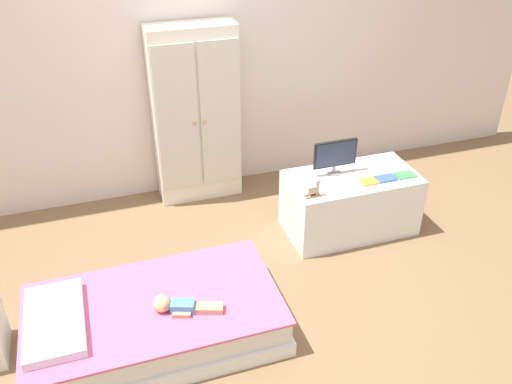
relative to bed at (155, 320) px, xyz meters
The scene contains 12 objects.
ground_plane 0.56m from the bed, ahead, with size 10.00×10.00×0.02m, color brown.
back_wall 2.13m from the bed, 72.02° to the left, with size 6.40×0.05×2.70m, color silver.
bed is the anchor object (origin of this frame).
pillow 0.55m from the bed, behind, with size 0.31×0.58×0.05m, color silver.
doll 0.22m from the bed, 40.05° to the right, with size 0.38×0.19×0.10m.
wardrobe 1.71m from the bed, 67.53° to the left, with size 0.66×0.29×1.41m.
tv_stand 1.69m from the bed, 22.14° to the left, with size 0.94×0.50×0.46m, color white.
tv_monitor 1.69m from the bed, 26.41° to the left, with size 0.32×0.10×0.26m.
rocking_horse_toy 1.34m from the bed, 21.77° to the left, with size 0.11×0.04×0.13m.
book_orange 1.75m from the bed, 17.79° to the left, with size 0.12×0.10×0.01m, color orange.
book_blue 1.87m from the bed, 16.55° to the left, with size 0.15×0.10×0.01m, color blue.
book_green 2.02m from the bed, 15.24° to the left, with size 0.14×0.10×0.01m, color #429E51.
Camera 1 is at (-0.70, -2.44, 2.40)m, focal length 38.01 mm.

